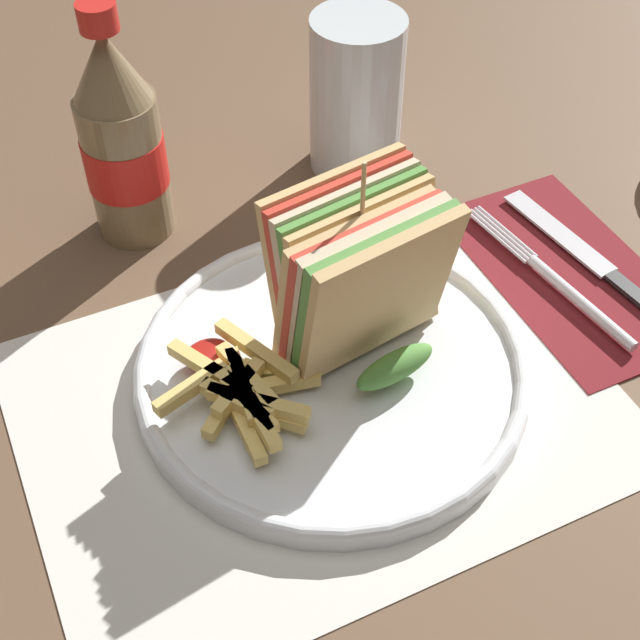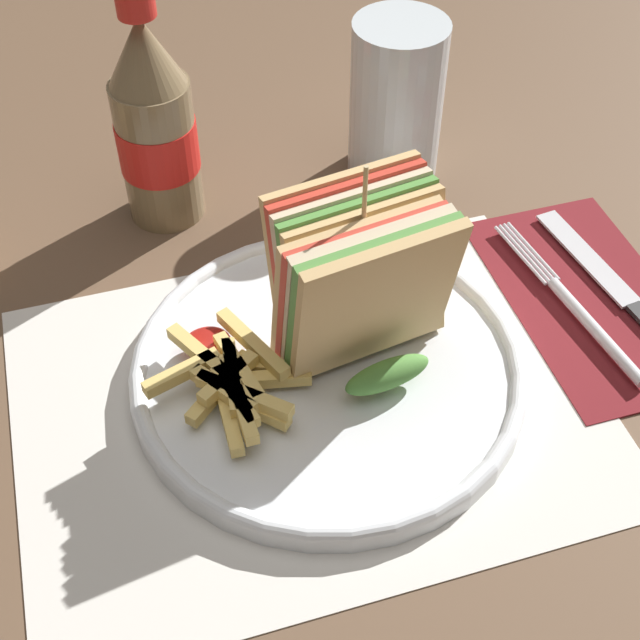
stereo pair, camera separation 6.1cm
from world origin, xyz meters
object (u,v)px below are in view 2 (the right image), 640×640
knife (618,290)px  glass_near (396,110)px  plate_main (328,369)px  fork (580,313)px  club_sandwich (362,282)px  coke_bottle_near (155,126)px

knife → glass_near: size_ratio=1.40×
plate_main → fork: size_ratio=1.51×
club_sandwich → coke_bottle_near: bearing=116.9°
club_sandwich → glass_near: size_ratio=1.09×
club_sandwich → fork: club_sandwich is taller
plate_main → glass_near: size_ratio=2.00×
knife → coke_bottle_near: bearing=139.9°
plate_main → club_sandwich: 0.07m
glass_near → plate_main: bearing=-120.2°
club_sandwich → knife: size_ratio=0.78×
fork → coke_bottle_near: size_ratio=0.93×
club_sandwich → glass_near: club_sandwich is taller
plate_main → knife: bearing=3.5°
coke_bottle_near → glass_near: size_ratio=1.42×
plate_main → knife: size_ratio=1.42×
plate_main → coke_bottle_near: size_ratio=1.40×
fork → knife: bearing=13.1°
club_sandwich → knife: bearing=-0.0°
coke_bottle_near → glass_near: bearing=0.5°
plate_main → glass_near: 0.26m
knife → coke_bottle_near: 0.38m
knife → glass_near: glass_near is taller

